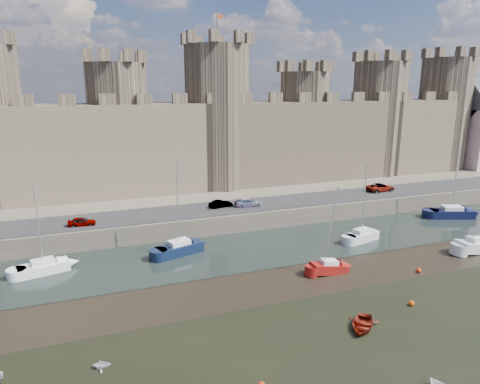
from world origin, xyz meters
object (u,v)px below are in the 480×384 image
at_px(sailboat_2, 362,235).
at_px(sailboat_3, 451,212).
at_px(sailboat_1, 179,248).
at_px(car_1, 221,204).
at_px(car_3, 380,187).
at_px(sailboat_0, 43,267).
at_px(sailboat_5, 476,245).
at_px(car_2, 248,203).
at_px(car_0, 82,222).
at_px(sailboat_4, 329,267).

relative_size(sailboat_2, sailboat_3, 0.91).
bearing_deg(sailboat_1, car_1, 30.75).
distance_m(car_3, sailboat_0, 50.50).
height_order(sailboat_2, sailboat_5, sailboat_5).
height_order(car_3, sailboat_5, sailboat_5).
bearing_deg(sailboat_5, sailboat_1, 161.31).
bearing_deg(car_2, sailboat_5, -126.39).
xyz_separation_m(sailboat_2, sailboat_5, (10.65, -7.61, -0.01)).
relative_size(sailboat_1, sailboat_3, 0.99).
bearing_deg(car_1, car_0, 84.40).
bearing_deg(car_0, sailboat_2, -101.06).
xyz_separation_m(car_0, car_3, (45.56, 2.16, 0.11)).
distance_m(sailboat_1, sailboat_5, 35.11).
bearing_deg(sailboat_2, sailboat_4, -156.33).
height_order(sailboat_1, sailboat_5, sailboat_5).
relative_size(sailboat_2, sailboat_4, 1.07).
bearing_deg(sailboat_3, sailboat_0, -160.98).
height_order(car_1, sailboat_0, sailboat_0).
bearing_deg(car_2, car_1, 83.46).
bearing_deg(sailboat_4, sailboat_0, 162.05).
bearing_deg(car_0, car_3, -80.76).
distance_m(car_0, car_3, 45.61).
bearing_deg(car_3, sailboat_0, 96.93).
height_order(car_0, sailboat_4, sailboat_4).
height_order(car_2, car_3, car_3).
height_order(sailboat_2, sailboat_3, sailboat_3).
bearing_deg(car_1, sailboat_1, 127.01).
xyz_separation_m(car_3, sailboat_0, (-49.57, -9.37, -2.42)).
relative_size(sailboat_0, sailboat_4, 1.01).
bearing_deg(car_0, car_1, -77.50).
distance_m(car_1, sailboat_5, 32.46).
relative_size(car_2, car_3, 0.84).
height_order(car_0, sailboat_5, sailboat_5).
relative_size(car_0, car_2, 0.81).
relative_size(sailboat_0, sailboat_3, 0.86).
bearing_deg(sailboat_1, sailboat_4, -54.75).
bearing_deg(sailboat_1, sailboat_2, -26.63).
bearing_deg(sailboat_5, car_3, 84.84).
bearing_deg(car_2, sailboat_3, -99.57).
distance_m(car_1, sailboat_3, 34.48).
xyz_separation_m(sailboat_0, sailboat_3, (55.70, 0.49, 0.09)).
bearing_deg(sailboat_5, car_0, 157.30).
height_order(car_1, car_3, car_3).
distance_m(car_0, sailboat_3, 52.17).
distance_m(sailboat_3, sailboat_4, 29.43).
distance_m(car_0, sailboat_2, 34.86).
height_order(sailboat_1, sailboat_3, sailboat_3).
distance_m(car_3, sailboat_5, 20.50).
distance_m(sailboat_0, sailboat_5, 49.05).
relative_size(car_3, sailboat_4, 0.52).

